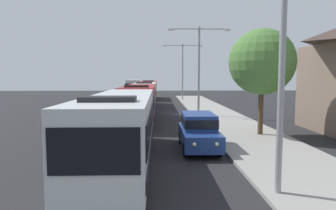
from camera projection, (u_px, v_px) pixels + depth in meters
The scene contains 10 objects.
bus_lead at pixel (122, 126), 13.34m from camera, with size 2.58×11.53×3.21m.
bus_second_in_line at pixel (140, 102), 26.07m from camera, with size 2.58×11.60×3.21m.
bus_middle at pixel (146, 94), 38.51m from camera, with size 2.58×12.16×3.21m.
bus_fourth_in_line at pixel (149, 89), 51.80m from camera, with size 2.58×10.61×3.21m.
white_suv at pixel (198, 130), 16.27m from camera, with size 1.86×4.81×1.90m.
box_truck_oncoming at pixel (133, 88), 59.10m from camera, with size 2.35×7.52×3.15m.
streetlamp_near at pixel (283, 20), 9.37m from camera, with size 5.98×0.28×8.89m.
streetlamp_mid at pixel (199, 62), 28.98m from camera, with size 5.81×0.28×8.29m.
streetlamp_far at pixel (183, 66), 48.53m from camera, with size 6.22×0.28×8.71m.
roadside_tree at pixel (262, 62), 19.39m from camera, with size 4.16×4.16×6.68m.
Camera 1 is at (0.30, -3.48, 3.84)m, focal length 33.05 mm.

